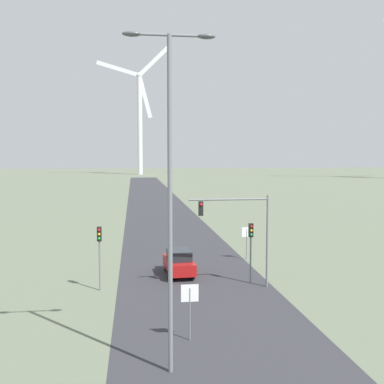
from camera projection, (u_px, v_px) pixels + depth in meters
name	position (u px, v px, depth m)	size (l,w,h in m)	color
road_surface	(165.00, 222.00, 57.25)	(10.00, 240.00, 0.01)	#2D2D33
streetlamp	(170.00, 171.00, 16.95)	(3.46, 0.32, 12.99)	slate
stop_sign_near	(190.00, 301.00, 20.44)	(0.81, 0.07, 2.62)	slate
stop_sign_far	(247.00, 237.00, 36.56)	(0.81, 0.07, 2.66)	slate
traffic_light_post_near_left	(99.00, 244.00, 27.98)	(0.28, 0.34, 4.04)	slate
traffic_light_post_near_right	(251.00, 240.00, 29.58)	(0.28, 0.34, 4.01)	slate
traffic_light_mast_overhead	(240.00, 221.00, 28.45)	(5.15, 0.35, 5.96)	slate
car_approaching	(179.00, 262.00, 31.84)	(2.02, 4.19, 1.83)	maroon
wind_turbine_left	(140.00, 113.00, 202.69)	(33.51, 2.60, 58.78)	silver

